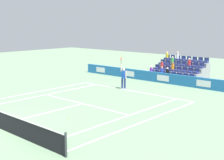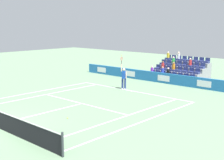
{
  "view_description": "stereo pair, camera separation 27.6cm",
  "coord_description": "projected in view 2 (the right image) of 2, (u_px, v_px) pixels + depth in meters",
  "views": [
    {
      "loc": [
        -15.34,
        7.69,
        5.37
      ],
      "look_at": [
        0.5,
        -9.99,
        1.1
      ],
      "focal_mm": 50.18,
      "sensor_mm": 36.0,
      "label": 1
    },
    {
      "loc": [
        -15.55,
        7.51,
        5.37
      ],
      "look_at": [
        0.5,
        -9.99,
        1.1
      ],
      "focal_mm": 50.18,
      "sensor_mm": 36.0,
      "label": 2
    }
  ],
  "objects": [
    {
      "name": "loose_tennis_ball",
      "position": [
        67.0,
        118.0,
        17.96
      ],
      "size": [
        0.07,
        0.07,
        0.07
      ],
      "primitive_type": "sphere",
      "color": "#D1E533",
      "rests_on": "ground"
    },
    {
      "name": "line_singles_sideline_right",
      "position": [
        123.0,
        117.0,
        18.31
      ],
      "size": [
        0.1,
        11.89,
        0.01
      ],
      "primitive_type": "cube",
      "color": "white",
      "rests_on": "ground"
    },
    {
      "name": "line_baseline",
      "position": [
        132.0,
        91.0,
        25.36
      ],
      "size": [
        10.97,
        0.1,
        0.01
      ],
      "primitive_type": "cube",
      "color": "white",
      "rests_on": "ground"
    },
    {
      "name": "sponsor_barrier",
      "position": [
        164.0,
        78.0,
        28.63
      ],
      "size": [
        19.83,
        0.22,
        0.95
      ],
      "color": "#1E66AD",
      "rests_on": "ground"
    },
    {
      "name": "tennis_player",
      "position": [
        124.0,
        77.0,
        25.93
      ],
      "size": [
        0.54,
        0.42,
        2.85
      ],
      "color": "navy",
      "rests_on": "ground"
    },
    {
      "name": "stadium_stand",
      "position": [
        181.0,
        72.0,
        30.73
      ],
      "size": [
        4.96,
        3.8,
        2.58
      ],
      "color": "gray",
      "rests_on": "ground"
    },
    {
      "name": "line_service",
      "position": [
        82.0,
        103.0,
        21.38
      ],
      "size": [
        8.23,
        0.1,
        0.01
      ],
      "primitive_type": "cube",
      "color": "white",
      "rests_on": "ground"
    },
    {
      "name": "line_doubles_sideline_left",
      "position": [
        31.0,
        93.0,
        24.7
      ],
      "size": [
        0.1,
        11.89,
        0.01
      ],
      "primitive_type": "cube",
      "color": "white",
      "rests_on": "ground"
    },
    {
      "name": "line_doubles_sideline_right",
      "position": [
        142.0,
        122.0,
        17.4
      ],
      "size": [
        0.1,
        11.89,
        0.01
      ],
      "primitive_type": "cube",
      "color": "white",
      "rests_on": "ground"
    },
    {
      "name": "line_singles_sideline_left",
      "position": [
        41.0,
        95.0,
        23.79
      ],
      "size": [
        0.1,
        11.89,
        0.01
      ],
      "primitive_type": "cube",
      "color": "white",
      "rests_on": "ground"
    },
    {
      "name": "line_centre_mark",
      "position": [
        132.0,
        91.0,
        25.29
      ],
      "size": [
        0.1,
        0.2,
        0.01
      ],
      "primitive_type": "cube",
      "color": "white",
      "rests_on": "ground"
    },
    {
      "name": "line_centre_service",
      "position": [
        43.0,
        113.0,
        19.06
      ],
      "size": [
        0.1,
        6.4,
        0.01
      ],
      "primitive_type": "cube",
      "color": "white",
      "rests_on": "ground"
    }
  ]
}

